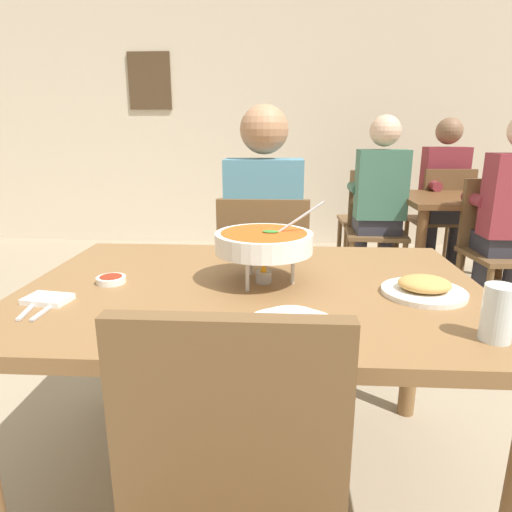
{
  "coord_description": "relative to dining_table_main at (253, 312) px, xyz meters",
  "views": [
    {
      "loc": [
        0.09,
        -1.3,
        1.18
      ],
      "look_at": [
        0.0,
        0.15,
        0.78
      ],
      "focal_mm": 31.14,
      "sensor_mm": 36.0,
      "label": 1
    }
  ],
  "objects": [
    {
      "name": "drink_glass",
      "position": [
        0.57,
        -0.35,
        0.15
      ],
      "size": [
        0.07,
        0.07,
        0.13
      ],
      "color": "silver",
      "rests_on": "dining_table_main"
    },
    {
      "name": "napkin_folded",
      "position": [
        -0.56,
        -0.18,
        0.1
      ],
      "size": [
        0.13,
        0.1,
        0.02
      ],
      "primitive_type": "cube",
      "rotation": [
        0.0,
        0.0,
        -0.16
      ],
      "color": "white",
      "rests_on": "dining_table_main"
    },
    {
      "name": "chair_bg_right",
      "position": [
        0.82,
        2.18,
        -0.13
      ],
      "size": [
        0.48,
        0.48,
        0.9
      ],
      "color": "brown",
      "rests_on": "ground_plane"
    },
    {
      "name": "diner_main",
      "position": [
        0.0,
        0.81,
        0.11
      ],
      "size": [
        0.4,
        0.45,
        1.31
      ],
      "color": "#2D2D38",
      "rests_on": "ground_plane"
    },
    {
      "name": "appetizer_plate",
      "position": [
        0.5,
        -0.06,
        0.11
      ],
      "size": [
        0.24,
        0.24,
        0.06
      ],
      "color": "white",
      "rests_on": "dining_table_main"
    },
    {
      "name": "dining_table_far",
      "position": [
        1.48,
        2.05,
        -0.04
      ],
      "size": [
        1.0,
        0.8,
        0.73
      ],
      "color": "brown",
      "rests_on": "ground_plane"
    },
    {
      "name": "dining_table_main",
      "position": [
        0.0,
        0.0,
        0.0
      ],
      "size": [
        1.4,
        0.98,
        0.73
      ],
      "color": "brown",
      "rests_on": "ground_plane"
    },
    {
      "name": "chair_diner_main",
      "position": [
        -0.0,
        0.78,
        -0.13
      ],
      "size": [
        0.44,
        0.44,
        0.9
      ],
      "color": "brown",
      "rests_on": "ground_plane"
    },
    {
      "name": "chair_bg_left",
      "position": [
        1.45,
        2.56,
        -0.13
      ],
      "size": [
        0.46,
        0.46,
        0.9
      ],
      "color": "brown",
      "rests_on": "ground_plane"
    },
    {
      "name": "chair_bg_window",
      "position": [
        0.92,
        2.62,
        -0.13
      ],
      "size": [
        0.45,
        0.45,
        0.9
      ],
      "color": "brown",
      "rests_on": "ground_plane"
    },
    {
      "name": "fork_utensil",
      "position": [
        -0.58,
        -0.23,
        0.1
      ],
      "size": [
        0.04,
        0.17,
        0.01
      ],
      "primitive_type": "cube",
      "rotation": [
        0.0,
        0.0,
        0.16
      ],
      "color": "silver",
      "rests_on": "dining_table_main"
    },
    {
      "name": "spoon_utensil",
      "position": [
        -0.53,
        -0.23,
        0.1
      ],
      "size": [
        0.02,
        0.17,
        0.01
      ],
      "primitive_type": "cube",
      "rotation": [
        0.0,
        0.0,
        -0.02
      ],
      "color": "silver",
      "rests_on": "dining_table_main"
    },
    {
      "name": "chair_bg_middle",
      "position": [
        1.49,
        1.58,
        -0.13
      ],
      "size": [
        0.48,
        0.48,
        0.9
      ],
      "color": "brown",
      "rests_on": "ground_plane"
    },
    {
      "name": "cafe_rear_partition",
      "position": [
        0.0,
        3.59,
        0.86
      ],
      "size": [
        10.0,
        0.1,
        3.0
      ],
      "primitive_type": "cube",
      "color": "beige",
      "rests_on": "ground_plane"
    },
    {
      "name": "ground_plane",
      "position": [
        0.0,
        0.0,
        -0.64
      ],
      "size": [
        16.0,
        16.0,
        0.0
      ],
      "primitive_type": "plane",
      "color": "gray"
    },
    {
      "name": "picture_frame_hung",
      "position": [
        -1.3,
        3.53,
        1.06
      ],
      "size": [
        0.44,
        0.03,
        0.56
      ],
      "primitive_type": "cube",
      "color": "#4C3823"
    },
    {
      "name": "patron_bg_left",
      "position": [
        1.48,
        2.62,
        0.11
      ],
      "size": [
        0.4,
        0.45,
        1.31
      ],
      "color": "#2D2D38",
      "rests_on": "ground_plane"
    },
    {
      "name": "rice_plate",
      "position": [
        0.11,
        -0.33,
        0.11
      ],
      "size": [
        0.24,
        0.24,
        0.06
      ],
      "color": "white",
      "rests_on": "dining_table_main"
    },
    {
      "name": "patron_bg_right",
      "position": [
        0.81,
        2.05,
        0.11
      ],
      "size": [
        0.4,
        0.45,
        1.31
      ],
      "color": "#2D2D38",
      "rests_on": "ground_plane"
    },
    {
      "name": "curry_bowl",
      "position": [
        0.03,
        0.02,
        0.22
      ],
      "size": [
        0.33,
        0.3,
        0.26
      ],
      "color": "silver",
      "rests_on": "dining_table_main"
    },
    {
      "name": "sauce_dish",
      "position": [
        -0.44,
        -0.01,
        0.1
      ],
      "size": [
        0.09,
        0.09,
        0.02
      ],
      "color": "white",
      "rests_on": "dining_table_main"
    }
  ]
}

